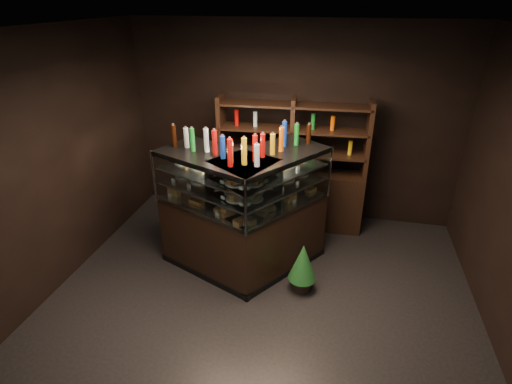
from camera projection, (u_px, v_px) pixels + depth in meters
ground at (257, 311)px, 4.59m from camera, size 5.00×5.00×0.00m
room_shell at (257, 153)px, 3.73m from camera, size 5.02×5.02×3.01m
display_case at (244, 231)px, 5.16m from camera, size 2.16×1.63×1.60m
food_display at (243, 182)px, 4.84m from camera, size 1.75×1.19×0.49m
bottles_top at (243, 143)px, 4.62m from camera, size 1.58×1.05×0.30m
potted_conifer at (303, 261)px, 4.75m from camera, size 0.34×0.34×0.73m
back_shelving at (291, 188)px, 6.10m from camera, size 2.18×0.54×2.00m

